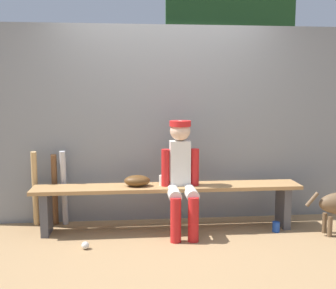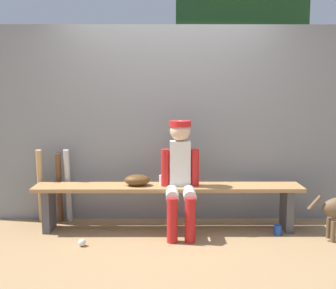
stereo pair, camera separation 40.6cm
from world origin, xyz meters
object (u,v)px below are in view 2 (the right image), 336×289
object	(u,v)px
cup_on_bench	(163,180)
scoreboard	(246,27)
player_seated	(180,173)
bat_wood_tan	(40,186)
baseball_glove	(137,180)
bat_aluminum_silver	(68,186)
cup_on_ground	(278,230)
bat_wood_dark	(59,187)
baseball	(82,243)
dugout_bench	(168,195)

from	to	relation	value
cup_on_bench	scoreboard	bearing A→B (deg)	52.62
player_seated	bat_wood_tan	size ratio (longest dim) A/B	1.40
baseball_glove	cup_on_bench	world-z (taller)	baseball_glove
bat_aluminum_silver	cup_on_ground	size ratio (longest dim) A/B	7.84
bat_wood_tan	cup_on_bench	xyz separation A→B (m)	(1.42, -0.25, 0.12)
bat_aluminum_silver	bat_wood_tan	world-z (taller)	bat_aluminum_silver
player_seated	bat_aluminum_silver	world-z (taller)	player_seated
baseball_glove	bat_wood_tan	bearing A→B (deg)	166.93
baseball_glove	bat_wood_dark	size ratio (longest dim) A/B	0.34
baseball	bat_wood_dark	bearing A→B (deg)	117.98
bat_aluminum_silver	scoreboard	xyz separation A→B (m)	(2.26, 1.27, 1.98)
cup_on_bench	bat_wood_dark	bearing A→B (deg)	167.35
player_seated	baseball	size ratio (longest dim) A/B	16.33
bat_wood_dark	scoreboard	world-z (taller)	scoreboard
dugout_bench	baseball	size ratio (longest dim) A/B	39.34
bat_wood_tan	scoreboard	xyz separation A→B (m)	(2.58, 1.27, 1.98)
dugout_bench	bat_aluminum_silver	xyz separation A→B (m)	(-1.15, 0.26, 0.04)
bat_wood_dark	cup_on_ground	distance (m)	2.49
player_seated	baseball	distance (m)	1.22
player_seated	cup_on_bench	world-z (taller)	player_seated
player_seated	cup_on_ground	bearing A→B (deg)	-3.50
bat_wood_tan	cup_on_bench	world-z (taller)	bat_wood_tan
baseball	cup_on_bench	world-z (taller)	cup_on_bench
cup_on_ground	scoreboard	size ratio (longest dim) A/B	0.03
baseball	bat_aluminum_silver	bearing A→B (deg)	111.95
bat_wood_tan	cup_on_bench	distance (m)	1.44
cup_on_ground	baseball	bearing A→B (deg)	-171.48
player_seated	scoreboard	distance (m)	2.59
bat_wood_dark	cup_on_bench	bearing A→B (deg)	-12.65
bat_wood_tan	baseball	size ratio (longest dim) A/B	11.64
baseball_glove	cup_on_bench	bearing A→B (deg)	2.79
dugout_bench	player_seated	world-z (taller)	player_seated
player_seated	bat_wood_tan	bearing A→B (deg)	166.66
bat_aluminum_silver	cup_on_bench	distance (m)	1.13
baseball	cup_on_ground	xyz separation A→B (m)	(2.02, 0.30, 0.02)
player_seated	scoreboard	bearing A→B (deg)	59.45
player_seated	bat_wood_dark	distance (m)	1.47
baseball_glove	baseball	world-z (taller)	baseball_glove
baseball_glove	scoreboard	bearing A→B (deg)	46.80
cup_on_bench	baseball_glove	bearing A→B (deg)	-177.21
cup_on_ground	bat_aluminum_silver	bearing A→B (deg)	169.21
dugout_bench	bat_wood_dark	xyz separation A→B (m)	(-1.26, 0.28, 0.02)
player_seated	cup_on_bench	size ratio (longest dim) A/B	10.98
dugout_bench	baseball	xyz separation A→B (m)	(-0.85, -0.48, -0.36)
baseball	scoreboard	bearing A→B (deg)	45.83
bat_wood_tan	scoreboard	size ratio (longest dim) A/B	0.25
bat_wood_dark	bat_wood_tan	size ratio (longest dim) A/B	0.95
dugout_bench	scoreboard	size ratio (longest dim) A/B	0.84
baseball	cup_on_bench	bearing A→B (deg)	31.89
cup_on_ground	baseball_glove	bearing A→B (deg)	173.17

